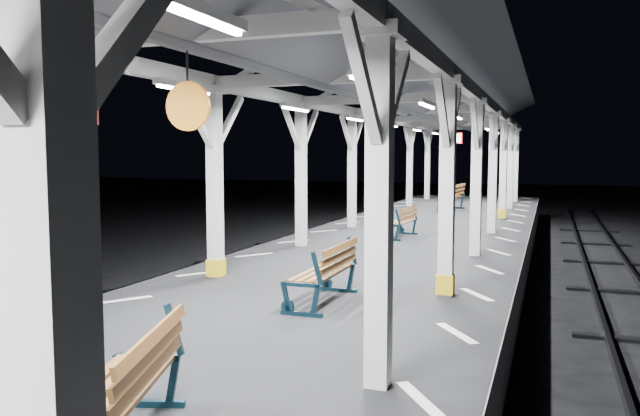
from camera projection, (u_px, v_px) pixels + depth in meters
The scene contains 9 objects.
ground at pixel (273, 387), 8.48m from camera, with size 120.00×120.00×0.00m, color black.
platform at pixel (273, 351), 8.44m from camera, with size 6.00×50.00×1.00m, color black.
hazard_stripes_left at pixel (122, 300), 9.24m from camera, with size 1.00×48.00×0.01m, color silver.
hazard_stripes_right at pixel (457, 333), 7.55m from camera, with size 1.00×48.00×0.01m, color silver.
canopy at pixel (270, 46), 8.06m from camera, with size 5.40×49.00×4.65m.
bench_near at pixel (126, 388), 4.49m from camera, with size 1.11×1.80×0.92m.
bench_mid at pixel (328, 271), 9.01m from camera, with size 0.63×1.65×0.89m.
bench_far at pixel (403, 221), 16.12m from camera, with size 0.68×1.52×0.80m.
bench_extra at pixel (454, 196), 23.67m from camera, with size 0.82×1.94×1.03m.
Camera 1 is at (3.45, -7.50, 3.17)m, focal length 35.00 mm.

